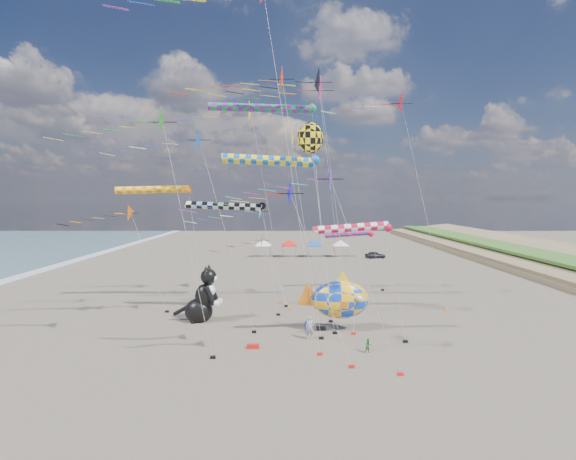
# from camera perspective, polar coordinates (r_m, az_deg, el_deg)

# --- Properties ---
(ground) EXTENTS (260.00, 260.00, 0.00)m
(ground) POSITION_cam_1_polar(r_m,az_deg,el_deg) (28.81, 2.79, -19.06)
(ground) COLOR brown
(ground) RESTS_ON ground
(delta_kite_0) EXTENTS (9.75, 1.83, 10.87)m
(delta_kite_0) POSITION_cam_1_polar(r_m,az_deg,el_deg) (46.77, -20.19, 1.67)
(delta_kite_0) COLOR #DF4C0B
(delta_kite_0) RESTS_ON ground
(delta_kite_1) EXTENTS (13.90, 3.14, 23.94)m
(delta_kite_1) POSITION_cam_1_polar(r_m,az_deg,el_deg) (48.54, 3.85, 16.93)
(delta_kite_1) COLOR #CC167F
(delta_kite_1) RESTS_ON ground
(delta_kite_2) EXTENTS (10.32, 1.92, 11.01)m
(delta_kite_2) POSITION_cam_1_polar(r_m,az_deg,el_deg) (47.40, -5.31, 2.04)
(delta_kite_2) COLOR #0DB2CA
(delta_kite_2) RESTS_ON ground
(delta_kite_3) EXTENTS (11.08, 2.12, 17.28)m
(delta_kite_3) POSITION_cam_1_polar(r_m,az_deg,el_deg) (38.01, -11.02, 10.89)
(delta_kite_3) COLOR #064BBF
(delta_kite_3) RESTS_ON ground
(delta_kite_4) EXTENTS (12.89, 2.46, 21.82)m
(delta_kite_4) POSITION_cam_1_polar(r_m,az_deg,el_deg) (46.72, 14.14, 15.01)
(delta_kite_4) COLOR red
(delta_kite_4) RESTS_ON ground
(delta_kite_5) EXTENTS (10.68, 2.12, 21.73)m
(delta_kite_5) POSITION_cam_1_polar(r_m,az_deg,el_deg) (36.50, -1.37, 18.32)
(delta_kite_5) COLOR #F63B04
(delta_kite_5) RESTS_ON ground
(delta_kite_6) EXTENTS (12.82, 2.82, 23.51)m
(delta_kite_6) POSITION_cam_1_polar(r_m,az_deg,el_deg) (43.21, 2.29, 18.17)
(delta_kite_6) COLOR black
(delta_kite_6) RESTS_ON ground
(delta_kite_8) EXTENTS (10.16, 1.97, 12.69)m
(delta_kite_8) POSITION_cam_1_polar(r_m,az_deg,el_deg) (29.23, 0.28, 4.15)
(delta_kite_8) COLOR #1307E0
(delta_kite_8) RESTS_ON ground
(delta_kite_9) EXTENTS (9.94, 2.24, 17.71)m
(delta_kite_9) POSITION_cam_1_polar(r_m,az_deg,el_deg) (32.50, -15.59, 12.71)
(delta_kite_9) COLOR #1C7D1A
(delta_kite_9) RESTS_ON ground
(delta_kite_10) EXTENTS (10.40, 1.89, 13.52)m
(delta_kite_10) POSITION_cam_1_polar(r_m,az_deg,el_deg) (28.02, 4.20, 5.92)
(delta_kite_10) COLOR #5928A2
(delta_kite_10) RESTS_ON ground
(delta_kite_11) EXTENTS (12.85, 2.45, 21.55)m
(delta_kite_11) POSITION_cam_1_polar(r_m,az_deg,el_deg) (47.30, -6.59, 14.64)
(delta_kite_11) COLOR gold
(delta_kite_11) RESTS_ON ground
(delta_kite_12) EXTENTS (8.03, 1.62, 7.84)m
(delta_kite_12) POSITION_cam_1_polar(r_m,az_deg,el_deg) (45.61, -4.51, -1.85)
(delta_kite_12) COLOR #167E43
(delta_kite_12) RESTS_ON ground
(windsock_0) EXTENTS (7.32, 0.72, 7.37)m
(windsock_0) POSITION_cam_1_polar(r_m,az_deg,el_deg) (55.15, 8.01, -0.53)
(windsock_0) COLOR red
(windsock_0) RESTS_ON ground
(windsock_1) EXTENTS (7.46, 0.66, 9.37)m
(windsock_1) POSITION_cam_1_polar(r_m,az_deg,el_deg) (34.96, 8.53, 0.17)
(windsock_1) COLOR red
(windsock_1) RESTS_ON ground
(windsock_2) EXTENTS (9.23, 0.82, 12.64)m
(windsock_2) POSITION_cam_1_polar(r_m,az_deg,el_deg) (49.15, -16.36, 4.88)
(windsock_2) COLOR orange
(windsock_2) RESTS_ON ground
(windsock_3) EXTENTS (9.00, 0.71, 10.94)m
(windsock_3) POSITION_cam_1_polar(r_m,az_deg,el_deg) (43.09, -7.65, 2.96)
(windsock_3) COLOR black
(windsock_3) RESTS_ON ground
(windsock_4) EXTENTS (11.58, 0.85, 20.32)m
(windsock_4) POSITION_cam_1_polar(r_m,az_deg,el_deg) (44.27, -2.95, 15.12)
(windsock_4) COLOR #17824A
(windsock_4) RESTS_ON ground
(windsock_5) EXTENTS (10.01, 0.92, 15.16)m
(windsock_5) POSITION_cam_1_polar(r_m,az_deg,el_deg) (40.49, -1.83, 8.77)
(windsock_5) COLOR #1259B4
(windsock_5) RESTS_ON ground
(angelfish_kite) EXTENTS (3.74, 3.02, 17.78)m
(angelfish_kite) POSITION_cam_1_polar(r_m,az_deg,el_deg) (39.11, 2.55, 11.40)
(angelfish_kite) COLOR yellow
(angelfish_kite) RESTS_ON ground
(cat_inflatable) EXTENTS (4.14, 2.49, 5.27)m
(cat_inflatable) POSITION_cam_1_polar(r_m,az_deg,el_deg) (42.27, -10.91, -7.88)
(cat_inflatable) COLOR black
(cat_inflatable) RESTS_ON ground
(fish_inflatable) EXTENTS (6.57, 3.26, 5.22)m
(fish_inflatable) POSITION_cam_1_polar(r_m,az_deg,el_deg) (38.77, 6.56, -8.75)
(fish_inflatable) COLOR #133FBE
(fish_inflatable) RESTS_ON ground
(person_adult) EXTENTS (0.71, 0.49, 1.88)m
(person_adult) POSITION_cam_1_polar(r_m,az_deg,el_deg) (36.93, 2.79, -12.27)
(person_adult) COLOR #95949A
(person_adult) RESTS_ON ground
(child_green) EXTENTS (0.55, 0.46, 1.05)m
(child_green) POSITION_cam_1_polar(r_m,az_deg,el_deg) (34.44, 10.17, -14.27)
(child_green) COLOR #237D2F
(child_green) RESTS_ON ground
(child_blue) EXTENTS (0.66, 0.44, 1.04)m
(child_blue) POSITION_cam_1_polar(r_m,az_deg,el_deg) (38.68, 2.30, -12.16)
(child_blue) COLOR #2445A5
(child_blue) RESTS_ON ground
(kite_bag_0) EXTENTS (0.90, 0.44, 0.30)m
(kite_bag_0) POSITION_cam_1_polar(r_m,az_deg,el_deg) (46.46, 7.79, -9.90)
(kite_bag_0) COLOR #1227B5
(kite_bag_0) RESTS_ON ground
(kite_bag_1) EXTENTS (0.90, 0.44, 0.30)m
(kite_bag_1) POSITION_cam_1_polar(r_m,az_deg,el_deg) (35.08, -4.46, -14.52)
(kite_bag_1) COLOR red
(kite_bag_1) RESTS_ON ground
(kite_bag_2) EXTENTS (0.90, 0.44, 0.30)m
(kite_bag_2) POSITION_cam_1_polar(r_m,az_deg,el_deg) (39.52, 4.14, -12.37)
(kite_bag_2) COLOR black
(kite_bag_2) RESTS_ON ground
(tent_row) EXTENTS (19.20, 4.20, 3.80)m
(tent_row) POSITION_cam_1_polar(r_m,az_deg,el_deg) (86.90, 1.79, -1.37)
(tent_row) COLOR white
(tent_row) RESTS_ON ground
(parked_car) EXTENTS (4.02, 2.16, 1.30)m
(parked_car) POSITION_cam_1_polar(r_m,az_deg,el_deg) (86.77, 11.02, -3.11)
(parked_car) COLOR #26262D
(parked_car) RESTS_ON ground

